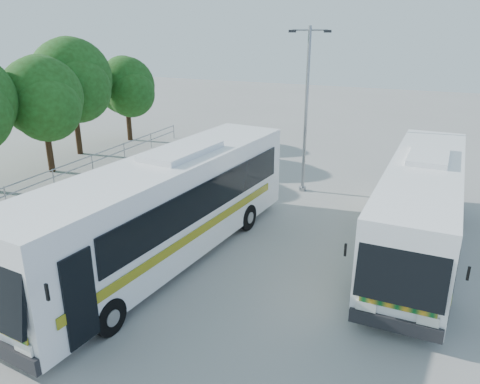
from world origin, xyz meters
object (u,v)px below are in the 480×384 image
at_px(coach_main, 165,208).
at_px(lamppost, 306,104).
at_px(tree_far_d, 72,79).
at_px(coach_adjacent, 421,205).
at_px(tree_far_c, 43,97).
at_px(tree_far_e, 127,86).

bearing_deg(coach_main, lamppost, 81.16).
relative_size(tree_far_d, coach_adjacent, 0.60).
height_order(tree_far_c, tree_far_e, tree_far_c).
height_order(coach_adjacent, lamppost, lamppost).
relative_size(tree_far_c, coach_adjacent, 0.53).
height_order(tree_far_d, tree_far_e, tree_far_d).
distance_m(tree_far_c, coach_adjacent, 20.18).
bearing_deg(coach_main, tree_far_c, 156.59).
bearing_deg(coach_adjacent, tree_far_c, 175.01).
bearing_deg(tree_far_c, coach_adjacent, -6.32).
bearing_deg(coach_adjacent, coach_main, -150.66).
relative_size(coach_main, lamppost, 1.70).
relative_size(tree_far_d, lamppost, 0.92).
height_order(tree_far_c, coach_adjacent, tree_far_c).
height_order(tree_far_d, coach_adjacent, tree_far_d).
xyz_separation_m(tree_far_d, coach_adjacent, (21.10, -5.90, -2.98)).
bearing_deg(coach_main, tree_far_d, 147.34).
height_order(tree_far_e, coach_main, tree_far_e).
distance_m(tree_far_c, tree_far_d, 3.93).
height_order(tree_far_d, lamppost, lamppost).
bearing_deg(tree_far_d, tree_far_e, 81.37).
bearing_deg(tree_far_c, lamppost, 10.41).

